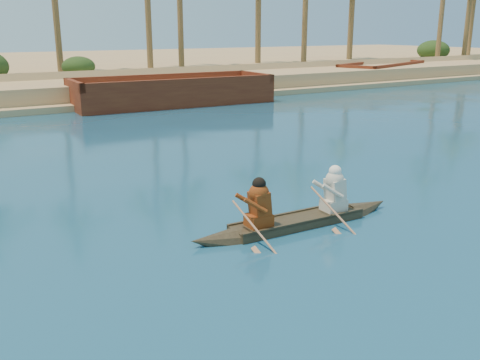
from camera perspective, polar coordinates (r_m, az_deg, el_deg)
ground at (r=13.14m, az=17.29°, el=-4.78°), size 160.00×160.00×0.00m
sandy_embankment at (r=55.73m, az=-22.51°, el=10.62°), size 150.00×51.00×1.50m
shrub_cluster at (r=40.65m, az=-18.69°, el=10.43°), size 100.00×6.00×2.40m
canoe at (r=12.59m, az=6.17°, el=-3.61°), size 5.56×0.93×1.53m
barge_mid at (r=33.16m, az=-7.15°, el=9.21°), size 12.20×4.61×2.00m
barge_right at (r=51.01m, az=14.93°, el=11.03°), size 11.49×7.09×1.82m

